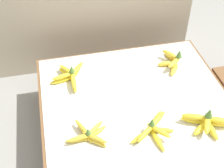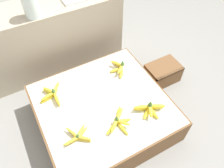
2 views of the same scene
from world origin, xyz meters
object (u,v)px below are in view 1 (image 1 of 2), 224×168
banana_bunch_front_left (88,135)px  banana_bunch_front_midright (207,122)px  banana_bunch_front_midleft (154,129)px  banana_bunch_middle_midright (172,60)px  banana_bunch_middle_left (70,75)px

banana_bunch_front_left → banana_bunch_front_midright: 0.58m
banana_bunch_front_midleft → banana_bunch_middle_midright: banana_bunch_middle_midright is taller
banana_bunch_middle_left → banana_bunch_middle_midright: (0.62, -0.00, 0.00)m
banana_bunch_middle_left → banana_bunch_middle_midright: banana_bunch_middle_midright is taller
banana_bunch_front_left → banana_bunch_middle_left: size_ratio=0.89×
banana_bunch_front_midright → banana_bunch_middle_left: 0.79m
banana_bunch_front_midleft → banana_bunch_front_left: bearing=173.2°
banana_bunch_middle_left → banana_bunch_front_midleft: bearing=-53.9°
banana_bunch_front_midleft → banana_bunch_front_midright: (0.26, -0.02, 0.01)m
banana_bunch_front_midleft → banana_bunch_middle_midright: 0.54m
banana_bunch_front_midleft → banana_bunch_middle_left: 0.59m
banana_bunch_front_midright → banana_bunch_middle_left: size_ratio=1.04×
banana_bunch_front_left → banana_bunch_middle_left: (-0.03, 0.44, 0.01)m
banana_bunch_middle_left → banana_bunch_middle_midright: size_ratio=1.00×
banana_bunch_front_left → banana_bunch_middle_midright: banana_bunch_middle_midright is taller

